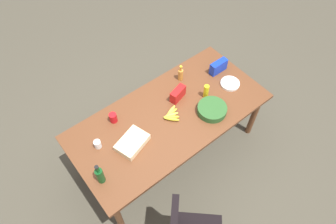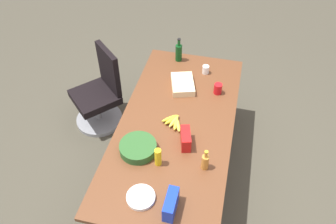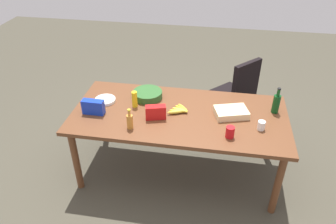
% 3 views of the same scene
% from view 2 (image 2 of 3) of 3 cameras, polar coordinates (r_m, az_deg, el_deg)
% --- Properties ---
extents(ground_plane, '(10.00, 10.00, 0.00)m').
position_cam_2_polar(ground_plane, '(3.71, 1.21, -10.18)').
color(ground_plane, '#464335').
extents(conference_table, '(2.18, 1.04, 0.78)m').
position_cam_2_polar(conference_table, '(3.15, 1.40, -2.86)').
color(conference_table, brown).
rests_on(conference_table, ground).
extents(office_chair, '(0.68, 0.68, 0.97)m').
position_cam_2_polar(office_chair, '(4.04, -11.43, 2.47)').
color(office_chair, gray).
rests_on(office_chair, ground).
extents(salad_bowl, '(0.32, 0.32, 0.08)m').
position_cam_2_polar(salad_bowl, '(2.87, -5.09, -6.04)').
color(salad_bowl, '#2B5A28').
rests_on(salad_bowl, conference_table).
extents(sheet_cake, '(0.37, 0.30, 0.07)m').
position_cam_2_polar(sheet_cake, '(3.45, 2.49, 4.72)').
color(sheet_cake, beige).
rests_on(sheet_cake, conference_table).
extents(paper_plate_stack, '(0.25, 0.25, 0.03)m').
position_cam_2_polar(paper_plate_stack, '(2.63, -4.62, -14.18)').
color(paper_plate_stack, white).
rests_on(paper_plate_stack, conference_table).
extents(chip_bag_blue, '(0.22, 0.08, 0.15)m').
position_cam_2_polar(chip_bag_blue, '(2.52, 0.49, -15.32)').
color(chip_bag_blue, '#1434BB').
rests_on(chip_bag_blue, conference_table).
extents(chip_bag_red, '(0.21, 0.13, 0.14)m').
position_cam_2_polar(chip_bag_red, '(2.89, 3.00, -4.52)').
color(chip_bag_red, red).
rests_on(chip_bag_red, conference_table).
extents(paper_cup, '(0.08, 0.08, 0.09)m').
position_cam_2_polar(paper_cup, '(3.64, 6.39, 7.15)').
color(paper_cup, white).
rests_on(paper_cup, conference_table).
extents(dressing_bottle, '(0.06, 0.06, 0.21)m').
position_cam_2_polar(dressing_bottle, '(2.74, 6.31, -8.33)').
color(dressing_bottle, '#C78030').
rests_on(dressing_bottle, conference_table).
extents(red_solo_cup, '(0.10, 0.10, 0.11)m').
position_cam_2_polar(red_solo_cup, '(3.40, 8.44, 3.92)').
color(red_solo_cup, red).
rests_on(red_solo_cup, conference_table).
extents(banana_bunch, '(0.22, 0.21, 0.04)m').
position_cam_2_polar(banana_bunch, '(3.08, 1.01, -1.62)').
color(banana_bunch, gold).
rests_on(banana_bunch, conference_table).
extents(wine_bottle, '(0.09, 0.09, 0.28)m').
position_cam_2_polar(wine_bottle, '(3.76, 1.82, 10.09)').
color(wine_bottle, '#0E4318').
rests_on(wine_bottle, conference_table).
extents(mustard_bottle, '(0.06, 0.06, 0.17)m').
position_cam_2_polar(mustard_bottle, '(2.74, -1.70, -7.64)').
color(mustard_bottle, yellow).
rests_on(mustard_bottle, conference_table).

